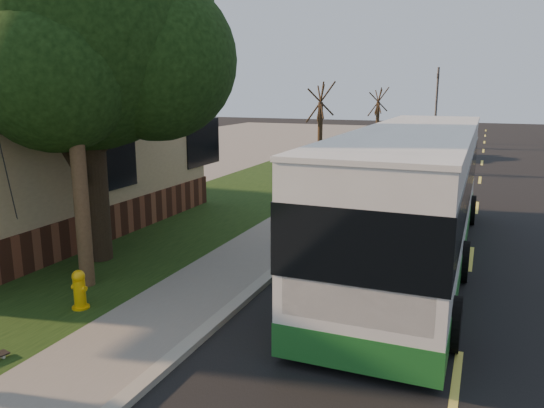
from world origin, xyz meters
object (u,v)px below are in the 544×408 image
Objects in this scene: dumpster at (9,198)px; leafy_tree at (91,36)px; bare_tree_far at (378,118)px; traffic_signal at (437,100)px; utility_pole at (69,57)px; transit_bus at (413,192)px; bare_tree_near at (320,127)px; distant_car at (438,146)px; fire_hydrant at (79,290)px.

leafy_tree is at bearing -20.30° from dumpster.
dumpster is at bearing -104.02° from bare_tree_far.
leafy_tree is 4.20× the size of dumpster.
bare_tree_far is (1.17, 27.35, -3.16)m from leafy_tree.
bare_tree_far is at bearing -131.19° from traffic_signal.
leafy_tree is at bearing -92.45° from bare_tree_far.
utility_pole is 7.90m from transit_bus.
bare_tree_far is at bearing 75.98° from dumpster.
bare_tree_near is 0.78× the size of traffic_signal.
utility_pole is 2.11× the size of bare_tree_near.
distant_car is at bearing 62.27° from dumpster.
utility_pole reaches higher than fire_hydrant.
transit_bus is at bearing 35.77° from utility_pole.
transit_bus is 6.27× the size of dumpster.
bare_tree_near is at bearing 87.50° from leafy_tree.
dumpster is 0.44× the size of distant_car.
transit_bus reaches higher than dumpster.
fire_hydrant is at bearing -59.33° from leafy_tree.
bare_tree_near is at bearing 90.66° from utility_pole.
traffic_signal reaches higher than dumpster.
transit_bus is (6.81, 2.63, -3.49)m from leafy_tree.
traffic_signal is 2.96× the size of dumpster.
fire_hydrant is at bearing -134.80° from transit_bus.
utility_pole is at bearing -62.40° from leafy_tree.
leafy_tree reaches higher than dumpster.
transit_bus is at bearing -85.38° from distant_car.
dumpster is (-6.05, 3.57, -3.88)m from utility_pole.
leafy_tree is 23.68m from distant_car.
distant_car is (5.00, 7.20, -1.43)m from bare_tree_near.
fire_hydrant is at bearing -89.24° from bare_tree_far.
distant_car is (4.81, 24.21, -3.91)m from utility_pole.
bare_tree_far is 0.95× the size of distant_car.
leafy_tree is at bearing -98.47° from traffic_signal.
bare_tree_far is at bearing 87.55° from leafy_tree.
fire_hydrant is 4.37m from utility_pole.
bare_tree_far is at bearing 134.52° from distant_car.
fire_hydrant is 34.25m from traffic_signal.
distant_car is at bearing -46.82° from bare_tree_far.
bare_tree_near is at bearing -123.42° from distant_car.
fire_hydrant is 25.54m from distant_car.
utility_pole is 0.78× the size of transit_bus.
bare_tree_near is at bearing 66.46° from dumpster.
fire_hydrant is 8.16m from dumpster.
traffic_signal is at bearing 84.79° from fire_hydrant.
traffic_signal is 9.18m from distant_car.
traffic_signal reaches higher than bare_tree_near.
bare_tree_near is 1.07× the size of bare_tree_far.
traffic_signal reaches higher than transit_bus.
transit_bus is 12.05m from dumpster.
utility_pole is 17.19m from bare_tree_near.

